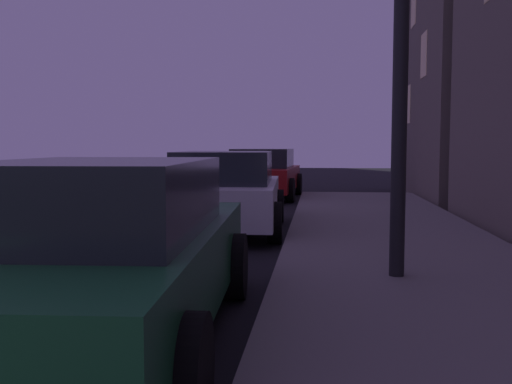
{
  "coord_description": "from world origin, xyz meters",
  "views": [
    {
      "loc": [
        4.5,
        0.73,
        1.54
      ],
      "look_at": [
        4.25,
        3.01,
        1.36
      ],
      "focal_mm": 40.57,
      "sensor_mm": 36.0,
      "label": 1
    }
  ],
  "objects": [
    {
      "name": "car_green",
      "position": [
        2.85,
        4.95,
        0.72
      ],
      "size": [
        2.16,
        4.49,
        1.43
      ],
      "color": "#19592D",
      "rests_on": "ground"
    },
    {
      "name": "car_white",
      "position": [
        2.85,
        10.84,
        0.72
      ],
      "size": [
        2.17,
        4.09,
        1.43
      ],
      "color": "silver",
      "rests_on": "ground"
    },
    {
      "name": "car_red",
      "position": [
        2.85,
        17.55,
        0.71
      ],
      "size": [
        2.22,
        4.13,
        1.43
      ],
      "color": "maroon",
      "rests_on": "ground"
    }
  ]
}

